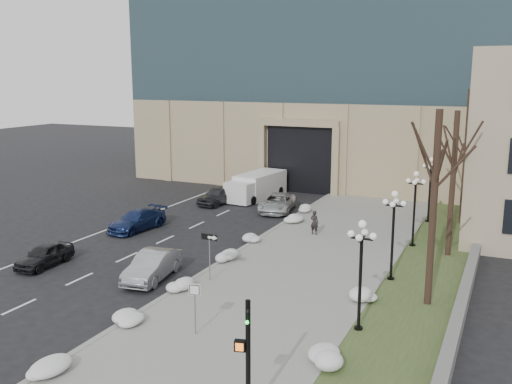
% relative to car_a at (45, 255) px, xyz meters
% --- Properties ---
extents(ground, '(160.00, 160.00, 0.00)m').
position_rel_car_a_xyz_m(ground, '(9.70, -6.86, -0.63)').
color(ground, black).
rests_on(ground, ground).
extents(sidewalk, '(9.00, 40.00, 0.12)m').
position_rel_car_a_xyz_m(sidewalk, '(13.20, 7.14, -0.57)').
color(sidewalk, gray).
rests_on(sidewalk, ground).
extents(curb, '(0.30, 40.00, 0.14)m').
position_rel_car_a_xyz_m(curb, '(8.70, 7.14, -0.56)').
color(curb, gray).
rests_on(curb, ground).
extents(grass_strip, '(4.00, 40.00, 0.10)m').
position_rel_car_a_xyz_m(grass_strip, '(19.70, 7.14, -0.58)').
color(grass_strip, '#394A25').
rests_on(grass_strip, ground).
extents(stone_wall, '(0.50, 30.00, 0.70)m').
position_rel_car_a_xyz_m(stone_wall, '(21.70, 9.14, -0.28)').
color(stone_wall, slate).
rests_on(stone_wall, ground).
extents(car_a, '(1.68, 3.77, 1.26)m').
position_rel_car_a_xyz_m(car_a, '(0.00, 0.00, 0.00)').
color(car_a, black).
rests_on(car_a, ground).
extents(car_b, '(2.20, 4.60, 1.45)m').
position_rel_car_a_xyz_m(car_b, '(6.68, 0.73, 0.10)').
color(car_b, '#95979C').
rests_on(car_b, ground).
extents(car_c, '(2.44, 4.85, 1.35)m').
position_rel_car_a_xyz_m(car_c, '(0.14, 8.35, 0.05)').
color(car_c, navy).
rests_on(car_c, ground).
extents(car_d, '(3.05, 5.22, 1.37)m').
position_rel_car_a_xyz_m(car_d, '(6.79, 17.40, 0.05)').
color(car_d, silver).
rests_on(car_d, ground).
extents(car_e, '(2.33, 4.51, 1.47)m').
position_rel_car_a_xyz_m(car_e, '(1.38, 17.77, 0.10)').
color(car_e, '#2D2E32').
rests_on(car_e, ground).
extents(pedestrian, '(0.64, 0.47, 1.60)m').
position_rel_car_a_xyz_m(pedestrian, '(11.68, 11.98, 0.29)').
color(pedestrian, black).
rests_on(pedestrian, sidewalk).
extents(box_truck, '(3.05, 6.97, 2.14)m').
position_rel_car_a_xyz_m(box_truck, '(3.30, 21.10, 0.41)').
color(box_truck, silver).
rests_on(box_truck, ground).
extents(one_way_sign, '(0.95, 0.26, 2.56)m').
position_rel_car_a_xyz_m(one_way_sign, '(9.77, 1.55, 1.49)').
color(one_way_sign, slate).
rests_on(one_way_sign, ground).
extents(keep_sign, '(0.48, 0.16, 2.26)m').
position_rel_car_a_xyz_m(keep_sign, '(12.12, -4.12, 1.03)').
color(keep_sign, slate).
rests_on(keep_sign, ground).
extents(traffic_signal, '(0.67, 0.89, 3.92)m').
position_rel_car_a_xyz_m(traffic_signal, '(16.47, -8.37, 1.32)').
color(traffic_signal, black).
rests_on(traffic_signal, ground).
extents(snow_clump_a, '(1.10, 1.60, 0.36)m').
position_rel_car_a_xyz_m(snow_clump_a, '(9.07, -9.31, -0.33)').
color(snow_clump_a, white).
rests_on(snow_clump_a, sidewalk).
extents(snow_clump_b, '(1.10, 1.60, 0.36)m').
position_rel_car_a_xyz_m(snow_clump_b, '(8.98, -4.25, -0.33)').
color(snow_clump_b, white).
rests_on(snow_clump_b, sidewalk).
extents(snow_clump_c, '(1.10, 1.60, 0.36)m').
position_rel_car_a_xyz_m(snow_clump_c, '(8.88, -0.42, -0.33)').
color(snow_clump_c, white).
rests_on(snow_clump_c, sidewalk).
extents(snow_clump_d, '(1.10, 1.60, 0.36)m').
position_rel_car_a_xyz_m(snow_clump_d, '(9.05, 4.51, -0.33)').
color(snow_clump_d, white).
rests_on(snow_clump_d, sidewalk).
extents(snow_clump_e, '(1.10, 1.60, 0.36)m').
position_rel_car_a_xyz_m(snow_clump_e, '(8.86, 8.77, -0.33)').
color(snow_clump_e, white).
rests_on(snow_clump_e, sidewalk).
extents(snow_clump_f, '(1.10, 1.60, 0.36)m').
position_rel_car_a_xyz_m(snow_clump_f, '(9.33, 14.13, -0.33)').
color(snow_clump_f, white).
rests_on(snow_clump_f, sidewalk).
extents(snow_clump_g, '(1.10, 1.60, 0.36)m').
position_rel_car_a_xyz_m(snow_clump_g, '(8.98, 17.95, -0.33)').
color(snow_clump_g, white).
rests_on(snow_clump_g, sidewalk).
extents(snow_clump_h, '(1.10, 1.60, 0.36)m').
position_rel_car_a_xyz_m(snow_clump_h, '(17.55, -4.19, -0.33)').
color(snow_clump_h, white).
rests_on(snow_clump_h, sidewalk).
extents(snow_clump_i, '(1.10, 1.60, 0.36)m').
position_rel_car_a_xyz_m(snow_clump_i, '(17.59, 2.21, -0.33)').
color(snow_clump_i, white).
rests_on(snow_clump_i, sidewalk).
extents(lamppost_a, '(1.18, 1.18, 4.76)m').
position_rel_car_a_xyz_m(lamppost_a, '(18.00, -0.86, 2.44)').
color(lamppost_a, black).
rests_on(lamppost_a, ground).
extents(lamppost_b, '(1.18, 1.18, 4.76)m').
position_rel_car_a_xyz_m(lamppost_b, '(18.00, 5.64, 2.44)').
color(lamppost_b, black).
rests_on(lamppost_b, ground).
extents(lamppost_c, '(1.18, 1.18, 4.76)m').
position_rel_car_a_xyz_m(lamppost_c, '(18.00, 12.14, 2.44)').
color(lamppost_c, black).
rests_on(lamppost_c, ground).
extents(lamppost_d, '(1.18, 1.18, 4.76)m').
position_rel_car_a_xyz_m(lamppost_d, '(18.00, 18.64, 2.44)').
color(lamppost_d, black).
rests_on(lamppost_d, ground).
extents(tree_near, '(3.20, 3.20, 9.00)m').
position_rel_car_a_xyz_m(tree_near, '(20.20, 3.14, 5.20)').
color(tree_near, black).
rests_on(tree_near, ground).
extents(tree_mid, '(3.20, 3.20, 8.50)m').
position_rel_car_a_xyz_m(tree_mid, '(20.20, 11.14, 4.87)').
color(tree_mid, black).
rests_on(tree_mid, ground).
extents(tree_far, '(3.20, 3.20, 9.50)m').
position_rel_car_a_xyz_m(tree_far, '(20.20, 19.14, 5.52)').
color(tree_far, black).
rests_on(tree_far, ground).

